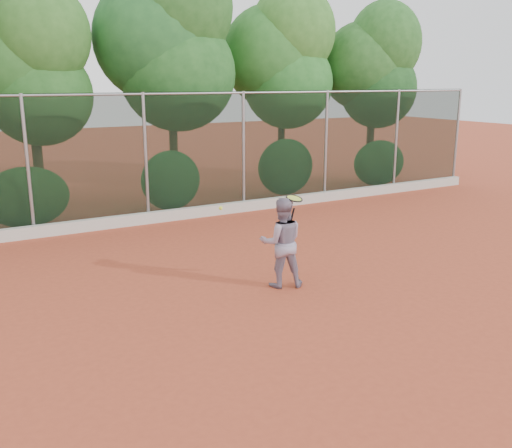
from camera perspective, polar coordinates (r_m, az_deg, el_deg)
ground at (r=10.00m, az=2.87°, el=-8.19°), size 80.00×80.00×0.00m
concrete_curb at (r=15.86m, az=-10.48°, el=0.63°), size 24.00×0.20×0.30m
tennis_player at (r=10.68m, az=2.58°, el=-1.86°), size 1.01×0.91×1.71m
chainlink_fence at (r=15.72m, az=-10.98°, el=6.83°), size 24.09×0.09×3.50m
foliage_backdrop at (r=17.35m, az=-15.38°, el=15.69°), size 23.70×3.63×7.55m
tennis_racket at (r=10.56m, az=3.82°, el=2.37°), size 0.40×0.40×0.57m
tennis_ball_in_flight at (r=10.00m, az=-3.55°, el=1.60°), size 0.07×0.07×0.07m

